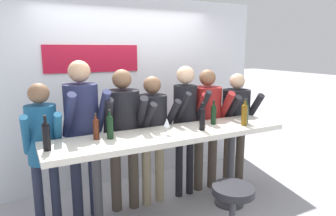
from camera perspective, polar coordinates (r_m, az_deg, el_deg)
back_wall at (r=4.41m, az=-7.69°, el=3.25°), size 4.28×0.12×2.66m
tasting_table at (r=3.29m, az=0.73°, el=-7.14°), size 2.68×0.60×1.05m
bar_stool at (r=3.05m, az=12.20°, el=-18.25°), size 0.42×0.42×0.67m
person_far_left at (r=3.36m, az=-22.77°, el=-5.83°), size 0.38×0.50×1.60m
person_left at (r=3.43m, az=-15.99°, el=-2.81°), size 0.47×0.59×1.82m
person_center_left at (r=3.53m, az=-8.49°, el=-3.37°), size 0.52×0.62×1.71m
person_center at (r=3.66m, az=-2.87°, el=-3.60°), size 0.46×0.56×1.62m
person_center_right at (r=3.84m, az=3.35°, el=-1.50°), size 0.36×0.50×1.73m
person_right at (r=4.07m, az=7.41°, el=-1.77°), size 0.51×0.59×1.67m
person_far_right at (r=4.32m, az=12.82°, el=-1.79°), size 0.48×0.55×1.60m
wine_bottle_0 at (r=2.84m, az=-22.19°, el=-4.73°), size 0.07×0.07×0.32m
wine_bottle_1 at (r=3.61m, az=14.36°, el=-1.01°), size 0.07×0.07×0.31m
wine_bottle_2 at (r=3.72m, az=14.59°, el=-0.73°), size 0.07×0.07×0.30m
wine_bottle_3 at (r=3.60m, az=8.67°, el=-1.01°), size 0.06×0.06×0.29m
wine_bottle_4 at (r=3.04m, az=-13.56°, el=-3.66°), size 0.06×0.06×0.26m
wine_bottle_5 at (r=3.31m, az=6.56°, el=-1.86°), size 0.06×0.06×0.31m
wine_bottle_6 at (r=3.03m, az=-11.01°, el=-3.31°), size 0.07×0.07×0.30m
wine_glass_0 at (r=3.12m, az=-0.21°, el=-2.88°), size 0.07×0.07×0.18m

